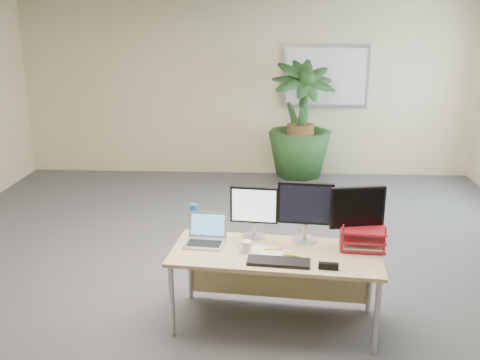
{
  "coord_description": "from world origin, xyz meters",
  "views": [
    {
      "loc": [
        0.31,
        -4.34,
        2.4
      ],
      "look_at": [
        0.07,
        0.35,
        0.98
      ],
      "focal_mm": 40.0,
      "sensor_mm": 36.0,
      "label": 1
    }
  ],
  "objects_px": {
    "monitor_right": "(305,208)",
    "monitor_left": "(254,209)",
    "desk": "(276,262)",
    "laptop": "(206,236)",
    "floor_plant": "(300,136)"
  },
  "relations": [
    {
      "from": "monitor_right",
      "to": "laptop",
      "type": "height_order",
      "value": "monitor_right"
    },
    {
      "from": "desk",
      "to": "monitor_left",
      "type": "xyz_separation_m",
      "value": [
        -0.19,
        0.2,
        0.38
      ]
    },
    {
      "from": "monitor_left",
      "to": "desk",
      "type": "bearing_deg",
      "value": -46.63
    },
    {
      "from": "floor_plant",
      "to": "monitor_left",
      "type": "xyz_separation_m",
      "value": [
        -0.59,
        -3.55,
        0.14
      ]
    },
    {
      "from": "desk",
      "to": "laptop",
      "type": "relative_size",
      "value": 4.96
    },
    {
      "from": "monitor_left",
      "to": "laptop",
      "type": "xyz_separation_m",
      "value": [
        -0.39,
        -0.12,
        -0.2
      ]
    },
    {
      "from": "monitor_right",
      "to": "laptop",
      "type": "distance_m",
      "value": 0.84
    },
    {
      "from": "monitor_right",
      "to": "monitor_left",
      "type": "bearing_deg",
      "value": 172.66
    },
    {
      "from": "desk",
      "to": "floor_plant",
      "type": "height_order",
      "value": "floor_plant"
    },
    {
      "from": "monitor_left",
      "to": "floor_plant",
      "type": "bearing_deg",
      "value": 80.62
    },
    {
      "from": "floor_plant",
      "to": "monitor_left",
      "type": "relative_size",
      "value": 3.39
    },
    {
      "from": "monitor_left",
      "to": "monitor_right",
      "type": "bearing_deg",
      "value": -7.34
    },
    {
      "from": "floor_plant",
      "to": "laptop",
      "type": "xyz_separation_m",
      "value": [
        -0.98,
        -3.67,
        -0.06
      ]
    },
    {
      "from": "desk",
      "to": "monitor_right",
      "type": "distance_m",
      "value": 0.5
    },
    {
      "from": "monitor_left",
      "to": "laptop",
      "type": "distance_m",
      "value": 0.45
    }
  ]
}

